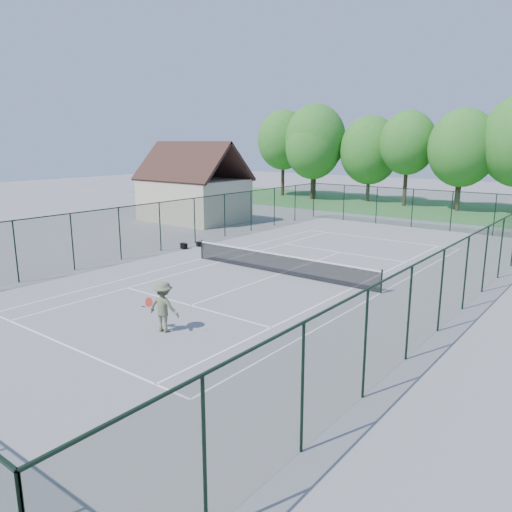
% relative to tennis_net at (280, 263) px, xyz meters
% --- Properties ---
extents(ground, '(140.00, 140.00, 0.00)m').
position_rel_tennis_net_xyz_m(ground, '(0.00, 0.00, -0.58)').
color(ground, gray).
rests_on(ground, ground).
extents(grass_far, '(80.00, 16.00, 0.01)m').
position_rel_tennis_net_xyz_m(grass_far, '(0.00, 30.00, -0.57)').
color(grass_far, '#3E813B').
rests_on(grass_far, ground).
extents(court_lines, '(11.05, 23.85, 0.01)m').
position_rel_tennis_net_xyz_m(court_lines, '(0.00, 0.00, -0.57)').
color(court_lines, white).
rests_on(court_lines, ground).
extents(tennis_net, '(11.08, 0.08, 1.10)m').
position_rel_tennis_net_xyz_m(tennis_net, '(0.00, 0.00, 0.00)').
color(tennis_net, black).
rests_on(tennis_net, ground).
extents(fence_enclosure, '(18.05, 36.05, 3.02)m').
position_rel_tennis_net_xyz_m(fence_enclosure, '(0.00, 0.00, 0.98)').
color(fence_enclosure, '#163420').
rests_on(fence_enclosure, ground).
extents(utility_building, '(8.60, 6.27, 6.63)m').
position_rel_tennis_net_xyz_m(utility_building, '(-16.00, 10.00, 2.54)').
color(utility_building, beige).
rests_on(utility_building, ground).
extents(tree_line_far, '(39.40, 6.40, 9.70)m').
position_rel_tennis_net_xyz_m(tree_line_far, '(0.00, 30.00, 5.42)').
color(tree_line_far, '#3E291D').
rests_on(tree_line_far, ground).
extents(sports_bag_a, '(0.50, 0.36, 0.36)m').
position_rel_tennis_net_xyz_m(sports_bag_a, '(-8.29, 1.26, -0.39)').
color(sports_bag_a, black).
rests_on(sports_bag_a, ground).
extents(sports_bag_b, '(0.44, 0.35, 0.29)m').
position_rel_tennis_net_xyz_m(sports_bag_b, '(-8.06, 2.38, -0.43)').
color(sports_bag_b, black).
rests_on(sports_bag_b, ground).
extents(tennis_player, '(1.81, 0.92, 1.83)m').
position_rel_tennis_net_xyz_m(tennis_player, '(1.29, -9.00, 0.34)').
color(tennis_player, '#61694A').
rests_on(tennis_player, ground).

